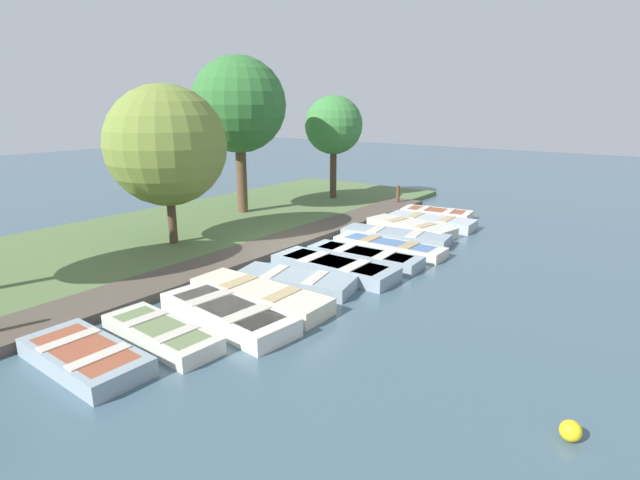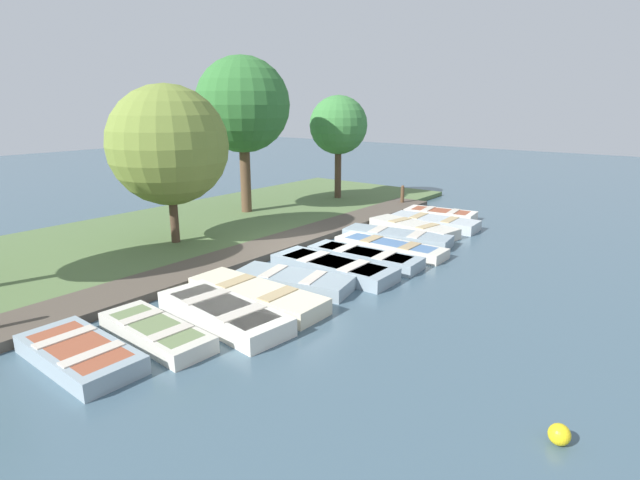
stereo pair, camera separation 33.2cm
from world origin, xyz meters
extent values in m
plane|color=#425B6B|center=(0.00, 0.00, 0.00)|extent=(80.00, 80.00, 0.00)
cube|color=#567042|center=(-5.00, 0.00, 0.10)|extent=(8.00, 24.00, 0.19)
cube|color=#51473D|center=(-1.10, 0.00, 0.11)|extent=(1.47, 18.17, 0.22)
cube|color=#8C9EA8|center=(1.11, -7.62, 0.17)|extent=(2.69, 1.22, 0.34)
cube|color=#994C33|center=(1.11, -7.62, 0.33)|extent=(2.21, 0.95, 0.03)
cube|color=beige|center=(1.62, -7.63, 0.35)|extent=(0.28, 1.08, 0.03)
cube|color=beige|center=(0.61, -7.62, 0.35)|extent=(0.28, 1.08, 0.03)
cube|color=beige|center=(1.40, -6.24, 0.16)|extent=(2.81, 1.10, 0.32)
cube|color=#6B7F51|center=(1.40, -6.24, 0.31)|extent=(2.30, 0.86, 0.03)
cube|color=beige|center=(1.93, -6.27, 0.34)|extent=(0.32, 0.90, 0.03)
cube|color=beige|center=(0.88, -6.22, 0.34)|extent=(0.32, 0.90, 0.03)
cube|color=silver|center=(1.80, -4.85, 0.19)|extent=(3.41, 1.51, 0.38)
cube|color=beige|center=(1.80, -4.85, 0.37)|extent=(2.80, 1.19, 0.03)
cube|color=beige|center=(2.42, -4.91, 0.40)|extent=(0.44, 1.13, 0.03)
cube|color=beige|center=(1.17, -4.79, 0.40)|extent=(0.44, 1.13, 0.03)
cube|color=beige|center=(1.63, -3.69, 0.19)|extent=(3.59, 1.12, 0.38)
cube|color=beige|center=(1.63, -3.69, 0.36)|extent=(2.94, 0.87, 0.03)
cube|color=tan|center=(2.31, -3.68, 0.39)|extent=(0.37, 1.00, 0.03)
cube|color=tan|center=(0.95, -3.69, 0.39)|extent=(0.37, 1.00, 0.03)
cube|color=#8C9EA8|center=(1.62, -2.39, 0.17)|extent=(3.16, 1.77, 0.34)
cube|color=beige|center=(1.62, -2.39, 0.33)|extent=(2.58, 1.40, 0.03)
cube|color=beige|center=(2.17, -2.26, 0.35)|extent=(0.52, 1.07, 0.03)
cube|color=beige|center=(1.07, -2.52, 0.35)|extent=(0.52, 1.07, 0.03)
cube|color=#8C9EA8|center=(1.80, -0.94, 0.18)|extent=(3.55, 1.23, 0.36)
cube|color=#6B7F51|center=(1.80, -0.94, 0.34)|extent=(2.91, 0.96, 0.03)
cube|color=beige|center=(2.47, -0.93, 0.37)|extent=(0.36, 1.10, 0.03)
cube|color=beige|center=(1.13, -0.94, 0.37)|extent=(0.36, 1.10, 0.03)
cube|color=#8C9EA8|center=(1.92, 0.43, 0.16)|extent=(3.46, 1.18, 0.33)
cube|color=beige|center=(1.92, 0.43, 0.32)|extent=(2.83, 0.93, 0.03)
cube|color=beige|center=(2.56, 0.47, 0.34)|extent=(0.39, 0.94, 0.03)
cube|color=beige|center=(1.27, 0.40, 0.34)|extent=(0.39, 0.94, 0.03)
cube|color=beige|center=(1.96, 1.83, 0.15)|extent=(3.59, 1.03, 0.30)
cube|color=#4C709E|center=(1.96, 1.83, 0.29)|extent=(2.94, 0.81, 0.02)
cube|color=tan|center=(2.63, 1.84, 0.32)|extent=(0.37, 0.90, 0.03)
cube|color=tan|center=(1.28, 1.82, 0.32)|extent=(0.37, 0.90, 0.03)
cube|color=#8C9EA8|center=(1.56, 2.95, 0.17)|extent=(3.69, 1.58, 0.35)
cube|color=#4C709E|center=(1.56, 2.95, 0.34)|extent=(3.02, 1.25, 0.03)
cube|color=beige|center=(2.23, 3.05, 0.36)|extent=(0.50, 1.02, 0.03)
cube|color=beige|center=(0.89, 2.85, 0.36)|extent=(0.50, 1.02, 0.03)
cube|color=beige|center=(1.41, 4.39, 0.18)|extent=(3.41, 1.60, 0.36)
cube|color=#4C709E|center=(1.41, 4.39, 0.35)|extent=(2.79, 1.27, 0.03)
cube|color=tan|center=(2.03, 4.28, 0.38)|extent=(0.49, 1.02, 0.03)
cube|color=tan|center=(0.80, 4.49, 0.38)|extent=(0.49, 1.02, 0.03)
cube|color=#B2BCC1|center=(1.60, 5.66, 0.18)|extent=(3.30, 1.35, 0.36)
cube|color=#6B7F51|center=(1.60, 5.66, 0.34)|extent=(2.70, 1.06, 0.03)
cube|color=tan|center=(2.21, 5.69, 0.37)|extent=(0.38, 1.10, 0.03)
cube|color=tan|center=(0.99, 5.63, 0.37)|extent=(0.38, 1.10, 0.03)
cube|color=silver|center=(1.17, 7.15, 0.17)|extent=(2.84, 1.48, 0.34)
cube|color=#994C33|center=(1.17, 7.15, 0.32)|extent=(2.32, 1.17, 0.03)
cube|color=beige|center=(1.68, 7.22, 0.35)|extent=(0.40, 1.08, 0.03)
cube|color=beige|center=(0.65, 7.09, 0.35)|extent=(0.40, 1.08, 0.03)
cylinder|color=brown|center=(-1.17, 8.21, 0.45)|extent=(0.16, 0.16, 0.89)
sphere|color=brown|center=(-1.17, 8.21, 0.92)|extent=(0.14, 0.14, 0.14)
sphere|color=yellow|center=(8.45, -4.69, 0.15)|extent=(0.30, 0.30, 0.30)
cylinder|color=#4C3828|center=(-3.72, -2.01, 1.13)|extent=(0.27, 0.27, 2.25)
sphere|color=olive|center=(-3.72, -2.01, 3.26)|extent=(3.66, 3.66, 3.66)
cylinder|color=brown|center=(-5.33, 2.67, 1.71)|extent=(0.42, 0.42, 3.43)
sphere|color=#337033|center=(-5.33, 2.67, 4.44)|extent=(3.70, 3.70, 3.70)
cylinder|color=#4C3828|center=(-4.22, 7.51, 1.41)|extent=(0.31, 0.31, 2.81)
sphere|color=#3D7F3D|center=(-4.22, 7.51, 3.54)|extent=(2.64, 2.64, 2.64)
camera|label=1|loc=(9.22, -11.50, 4.51)|focal=28.00mm
camera|label=2|loc=(9.49, -11.30, 4.51)|focal=28.00mm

